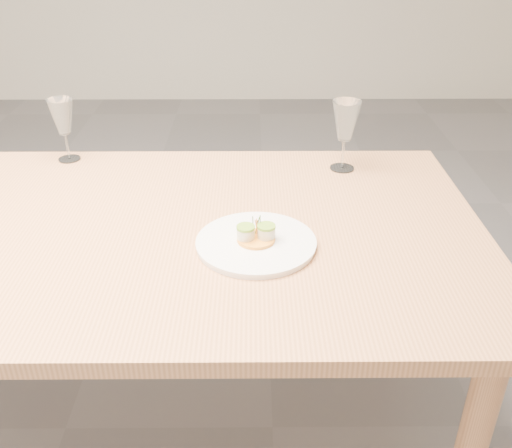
{
  "coord_description": "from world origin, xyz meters",
  "views": [
    {
      "loc": [
        0.6,
        -1.27,
        1.48
      ],
      "look_at": [
        0.61,
        -0.08,
        0.8
      ],
      "focal_mm": 40.0,
      "sensor_mm": 36.0,
      "label": 1
    }
  ],
  "objects_px": {
    "dinner_plate": "(256,242)",
    "wine_glass_3": "(346,122)",
    "dining_table": "(23,249)",
    "wine_glass_2": "(62,118)"
  },
  "relations": [
    {
      "from": "dinner_plate",
      "to": "wine_glass_3",
      "type": "relative_size",
      "value": 1.35
    },
    {
      "from": "dining_table",
      "to": "wine_glass_2",
      "type": "bearing_deg",
      "value": 88.18
    },
    {
      "from": "dinner_plate",
      "to": "wine_glass_2",
      "type": "bearing_deg",
      "value": 138.24
    },
    {
      "from": "wine_glass_2",
      "to": "dinner_plate",
      "type": "bearing_deg",
      "value": -41.76
    },
    {
      "from": "dining_table",
      "to": "wine_glass_3",
      "type": "relative_size",
      "value": 11.13
    },
    {
      "from": "dining_table",
      "to": "dinner_plate",
      "type": "xyz_separation_m",
      "value": [
        0.61,
        -0.1,
        0.08
      ]
    },
    {
      "from": "dining_table",
      "to": "dinner_plate",
      "type": "relative_size",
      "value": 8.24
    },
    {
      "from": "dining_table",
      "to": "wine_glass_2",
      "type": "height_order",
      "value": "wine_glass_2"
    },
    {
      "from": "dining_table",
      "to": "dinner_plate",
      "type": "bearing_deg",
      "value": -9.35
    },
    {
      "from": "dining_table",
      "to": "wine_glass_3",
      "type": "bearing_deg",
      "value": 21.93
    }
  ]
}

